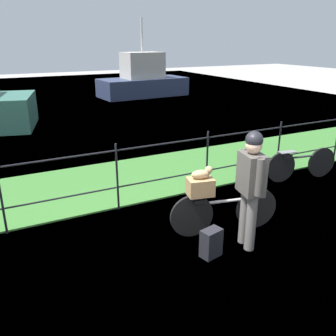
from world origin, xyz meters
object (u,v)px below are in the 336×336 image
(bicycle_main, at_px, (223,211))
(terrier_dog, at_px, (202,173))
(backpack_on_paving, at_px, (211,243))
(bicycle_parked, at_px, (301,164))
(wooden_crate, at_px, (200,187))
(cyclist_person, at_px, (251,180))
(moored_boat_mid, at_px, (143,81))

(bicycle_main, bearing_deg, terrier_dog, 167.33)
(backpack_on_paving, relative_size, bicycle_parked, 0.25)
(wooden_crate, xyz_separation_m, terrier_dog, (0.02, -0.01, 0.20))
(bicycle_main, bearing_deg, wooden_crate, 167.33)
(wooden_crate, height_order, cyclist_person, cyclist_person)
(cyclist_person, distance_m, moored_boat_mid, 14.50)
(bicycle_parked, bearing_deg, backpack_on_paving, -154.78)
(cyclist_person, height_order, moored_boat_mid, moored_boat_mid)
(cyclist_person, bearing_deg, wooden_crate, 128.24)
(wooden_crate, bearing_deg, bicycle_parked, 17.49)
(bicycle_main, xyz_separation_m, cyclist_person, (0.07, -0.48, 0.65))
(bicycle_main, xyz_separation_m, moored_boat_mid, (4.49, 13.33, 0.43))
(bicycle_main, height_order, bicycle_parked, bicycle_main)
(bicycle_parked, bearing_deg, terrier_dog, -162.29)
(wooden_crate, relative_size, bicycle_parked, 0.23)
(terrier_dog, height_order, backpack_on_paving, terrier_dog)
(wooden_crate, height_order, moored_boat_mid, moored_boat_mid)
(bicycle_parked, bearing_deg, bicycle_main, -158.71)
(bicycle_parked, xyz_separation_m, moored_boat_mid, (1.77, 12.27, 0.44))
(terrier_dog, distance_m, moored_boat_mid, 14.11)
(cyclist_person, relative_size, backpack_on_paving, 4.21)
(wooden_crate, height_order, bicycle_parked, wooden_crate)
(backpack_on_paving, xyz_separation_m, bicycle_parked, (3.25, 1.53, 0.14))
(bicycle_main, distance_m, cyclist_person, 0.81)
(wooden_crate, relative_size, terrier_dog, 1.15)
(bicycle_main, xyz_separation_m, terrier_dog, (-0.35, 0.08, 0.64))
(terrier_dog, bearing_deg, bicycle_main, -12.67)
(backpack_on_paving, bearing_deg, moored_boat_mid, -122.91)
(bicycle_parked, bearing_deg, cyclist_person, -149.94)
(wooden_crate, distance_m, terrier_dog, 0.21)
(bicycle_main, distance_m, wooden_crate, 0.58)
(bicycle_parked, distance_m, moored_boat_mid, 12.41)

